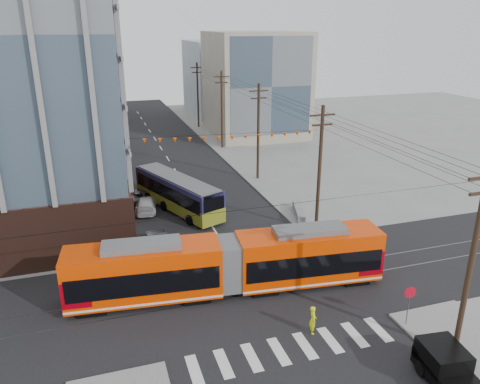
% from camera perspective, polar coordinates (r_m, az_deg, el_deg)
% --- Properties ---
extents(ground, '(160.00, 160.00, 0.00)m').
position_cam_1_polar(ground, '(30.01, 3.96, -15.12)').
color(ground, slate).
extents(bg_bldg_nw_near, '(18.00, 16.00, 18.00)m').
position_cam_1_polar(bg_bldg_nw_near, '(75.52, -24.15, 12.00)').
color(bg_bldg_nw_near, '#8C99A5').
rests_on(bg_bldg_nw_near, ground).
extents(bg_bldg_ne_near, '(14.00, 14.00, 16.00)m').
position_cam_1_polar(bg_bldg_ne_near, '(75.70, 1.87, 12.93)').
color(bg_bldg_ne_near, gray).
rests_on(bg_bldg_ne_near, ground).
extents(bg_bldg_nw_far, '(16.00, 18.00, 20.00)m').
position_cam_1_polar(bg_bldg_nw_far, '(95.07, -21.35, 14.28)').
color(bg_bldg_nw_far, gray).
rests_on(bg_bldg_nw_far, ground).
extents(bg_bldg_ne_far, '(16.00, 16.00, 14.00)m').
position_cam_1_polar(bg_bldg_ne_far, '(95.30, -1.15, 13.78)').
color(bg_bldg_ne_far, '#8C99A5').
rests_on(bg_bldg_ne_far, ground).
extents(utility_pole_near, '(0.30, 0.30, 11.00)m').
position_cam_1_polar(utility_pole_near, '(27.17, 26.32, -7.84)').
color(utility_pole_near, black).
rests_on(utility_pole_near, ground).
extents(utility_pole_far, '(0.30, 0.30, 11.00)m').
position_cam_1_polar(utility_pole_far, '(81.56, -5.17, 11.60)').
color(utility_pole_far, black).
rests_on(utility_pole_far, ground).
extents(streetcar, '(21.25, 5.16, 4.06)m').
position_cam_1_polar(streetcar, '(31.56, -1.36, -8.83)').
color(streetcar, '#DD3400').
rests_on(streetcar, ground).
extents(city_bus, '(6.77, 12.04, 3.38)m').
position_cam_1_polar(city_bus, '(45.72, -7.62, -0.10)').
color(city_bus, '#24214D').
rests_on(city_bus, ground).
extents(pickup_truck, '(2.58, 5.68, 1.86)m').
position_cam_1_polar(pickup_truck, '(26.43, 25.33, -20.35)').
color(pickup_truck, black).
rests_on(pickup_truck, ground).
extents(parked_car_silver, '(1.69, 4.55, 1.49)m').
position_cam_1_polar(parked_car_silver, '(38.08, -9.98, -6.02)').
color(parked_car_silver, '#989FB0').
rests_on(parked_car_silver, ground).
extents(parked_car_white, '(2.66, 4.99, 1.38)m').
position_cam_1_polar(parked_car_white, '(46.13, -11.39, -1.47)').
color(parked_car_white, beige).
rests_on(parked_car_white, ground).
extents(parked_car_grey, '(3.06, 4.73, 1.21)m').
position_cam_1_polar(parked_car_grey, '(48.79, -12.04, -0.42)').
color(parked_car_grey, '#575860').
rests_on(parked_car_grey, ground).
extents(pedestrian, '(0.60, 0.74, 1.77)m').
position_cam_1_polar(pedestrian, '(28.61, 8.88, -15.13)').
color(pedestrian, '#D9E90E').
rests_on(pedestrian, ground).
extents(stop_sign, '(0.88, 0.88, 2.50)m').
position_cam_1_polar(stop_sign, '(30.34, 19.80, -13.14)').
color(stop_sign, '#B60C1E').
rests_on(stop_sign, ground).
extents(jersey_barrier, '(2.30, 4.53, 0.89)m').
position_cam_1_polar(jersey_barrier, '(44.26, 7.16, -2.50)').
color(jersey_barrier, gray).
rests_on(jersey_barrier, ground).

